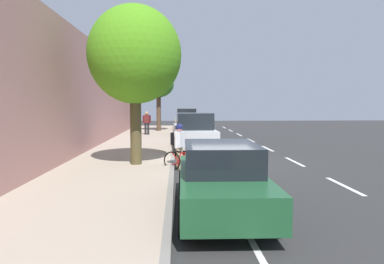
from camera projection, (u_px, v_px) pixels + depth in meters
ground at (223, 162)px, 14.00m from camera, size 70.54×70.54×0.00m
sidewalk at (121, 161)px, 13.81m from camera, size 4.00×44.09×0.15m
curb_edge at (173, 161)px, 13.90m from camera, size 0.16×44.09×0.15m
lane_stripe_centre at (294, 162)px, 14.07m from camera, size 0.14×44.20×0.01m
lane_stripe_bike_edge at (208, 162)px, 13.97m from camera, size 0.12×44.09×0.01m
building_facade at (63, 93)px, 13.48m from camera, size 0.50×44.09×5.62m
parked_suv_tan_nearest at (187, 119)px, 31.25m from camera, size 2.15×4.79×1.99m
parked_sedan_black_second at (188, 126)px, 25.08m from camera, size 1.90×4.43×1.52m
parked_pickup_silver_mid at (193, 133)px, 17.44m from camera, size 2.18×5.37×1.95m
parked_sedan_green_far at (221, 178)px, 7.45m from camera, size 1.89×4.43×1.52m
bicycle_at_curb at (185, 161)px, 12.05m from camera, size 1.56×0.82×0.74m
cyclist_with_backpack at (179, 142)px, 12.45m from camera, size 0.51×0.57×1.66m
street_tree_near_cyclist at (159, 85)px, 28.41m from camera, size 2.57×2.57×5.03m
street_tree_mid_block at (135, 56)px, 12.39m from camera, size 3.40×3.40×5.81m
pedestrian_on_phone at (147, 122)px, 25.03m from camera, size 0.62×0.27×1.70m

